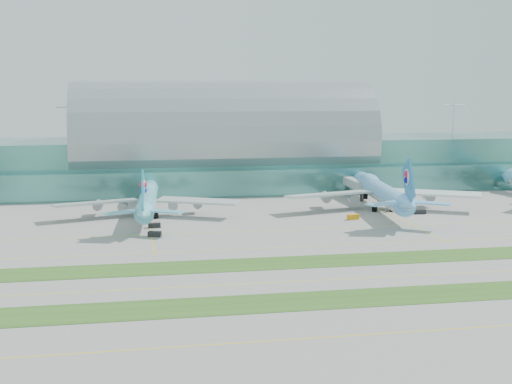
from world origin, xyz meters
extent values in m
plane|color=gray|center=(0.00, 0.00, 0.00)|extent=(700.00, 700.00, 0.00)
cube|color=#3D7A75|center=(0.00, 130.00, 10.00)|extent=(340.00, 42.00, 20.00)
cube|color=#3D7A75|center=(0.00, 106.00, 5.00)|extent=(340.00, 8.00, 10.00)
ellipsoid|color=#9EA5A8|center=(0.00, 130.00, 20.00)|extent=(340.00, 46.20, 16.17)
cylinder|color=white|center=(0.00, 130.00, 28.00)|extent=(0.80, 0.80, 16.00)
cube|color=#B2B7B7|center=(-31.00, 95.00, 5.50)|extent=(3.50, 22.00, 3.00)
cylinder|color=black|center=(-31.00, 85.00, 2.00)|extent=(1.00, 1.00, 4.00)
cube|color=#B2B7B7|center=(44.00, 95.00, 5.50)|extent=(3.50, 22.00, 3.00)
cylinder|color=black|center=(44.00, 85.00, 2.00)|extent=(1.00, 1.00, 4.00)
cube|color=#2D591E|center=(0.00, -28.00, 0.04)|extent=(420.00, 12.00, 0.08)
cube|color=#2D591E|center=(0.00, 2.00, 0.04)|extent=(420.00, 12.00, 0.08)
cube|color=yellow|center=(0.00, -48.00, 0.01)|extent=(420.00, 0.35, 0.01)
cube|color=yellow|center=(0.00, -14.00, 0.01)|extent=(420.00, 0.35, 0.01)
cube|color=yellow|center=(0.00, 18.00, 0.01)|extent=(420.00, 0.35, 0.01)
cube|color=yellow|center=(0.00, 40.00, 0.01)|extent=(420.00, 0.35, 0.01)
cylinder|color=#63C3DA|center=(-32.45, 68.67, 5.39)|extent=(9.16, 55.07, 5.48)
ellipsoid|color=#63C3DA|center=(-31.42, 83.98, 6.90)|extent=(6.32, 16.98, 3.91)
cone|color=#63C3DA|center=(-30.47, 98.13, 5.39)|extent=(5.77, 4.78, 5.48)
cone|color=#63C3DA|center=(-34.53, 37.79, 6.45)|extent=(5.73, 8.29, 5.21)
cube|color=silver|center=(-48.45, 67.97, 5.04)|extent=(27.28, 14.59, 1.08)
cylinder|color=#96979E|center=(-44.16, 72.47, 3.18)|extent=(3.33, 5.05, 3.01)
cube|color=silver|center=(-16.69, 65.83, 5.04)|extent=(26.78, 17.56, 1.08)
cylinder|color=#96979E|center=(-20.34, 70.86, 3.18)|extent=(3.33, 5.05, 3.01)
cube|color=#2BA2C1|center=(-34.42, 39.55, 12.03)|extent=(1.31, 11.63, 12.75)
cylinder|color=white|center=(-34.36, 40.43, 13.35)|extent=(1.08, 4.29, 4.24)
cylinder|color=black|center=(-31.05, 89.45, 1.33)|extent=(1.59, 1.59, 2.65)
cylinder|color=black|center=(-35.34, 65.32, 1.33)|extent=(1.59, 1.59, 2.65)
cylinder|color=black|center=(-30.04, 64.96, 1.33)|extent=(1.59, 1.59, 2.65)
cylinder|color=#71BCFA|center=(44.92, 67.81, 6.07)|extent=(13.30, 61.95, 6.16)
ellipsoid|color=#71BCFA|center=(46.93, 84.95, 7.76)|extent=(8.00, 19.30, 4.39)
cone|color=#71BCFA|center=(48.79, 100.79, 6.07)|extent=(6.70, 5.66, 6.16)
cone|color=#71BCFA|center=(40.87, 33.24, 7.26)|extent=(6.86, 9.57, 5.86)
cube|color=silver|center=(26.92, 67.92, 5.67)|extent=(30.75, 15.10, 1.21)
cylinder|color=#919398|center=(31.99, 72.73, 3.58)|extent=(3.99, 5.83, 3.38)
cube|color=silver|center=(62.47, 63.75, 5.67)|extent=(29.76, 20.89, 1.21)
cylinder|color=#919398|center=(58.65, 69.60, 3.58)|extent=(3.99, 5.83, 3.38)
cube|color=#2A7ABC|center=(41.10, 35.22, 13.52)|extent=(2.11, 13.05, 14.33)
cylinder|color=white|center=(41.22, 36.20, 15.01)|extent=(1.44, 4.84, 4.77)
cylinder|color=black|center=(47.65, 91.07, 1.49)|extent=(1.79, 1.79, 2.98)
cylinder|color=black|center=(41.50, 64.20, 1.49)|extent=(1.79, 1.79, 2.98)
cylinder|color=black|center=(47.42, 63.51, 1.49)|extent=(1.79, 1.79, 2.98)
cone|color=#63B5DB|center=(108.86, 100.75, 6.00)|extent=(7.18, 6.35, 6.10)
cube|color=black|center=(-31.61, 37.39, 0.70)|extent=(3.98, 2.91, 1.41)
cube|color=black|center=(-31.17, 50.01, 0.71)|extent=(3.63, 1.67, 1.41)
cube|color=orange|center=(30.12, 51.90, 0.81)|extent=(3.95, 2.71, 1.62)
cube|color=black|center=(54.43, 57.67, 0.73)|extent=(4.14, 2.30, 1.46)
camera|label=1|loc=(-38.83, -156.52, 40.90)|focal=50.00mm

